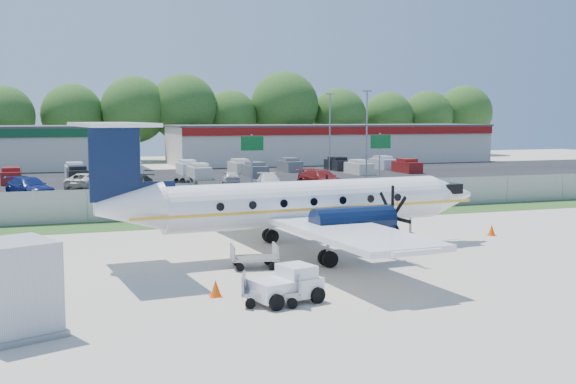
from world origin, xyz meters
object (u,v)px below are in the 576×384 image
object	(u,v)px
baggage_cart_near	(272,290)
service_container	(10,292)
aircraft	(299,203)
baggage_cart_far	(254,257)
pushback_tug	(288,285)

from	to	relation	value
baggage_cart_near	service_container	bearing A→B (deg)	-174.81
aircraft	baggage_cart_far	xyz separation A→B (m)	(-2.90, -2.44, -1.89)
pushback_tug	baggage_cart_near	xyz separation A→B (m)	(-0.64, -0.16, -0.12)
baggage_cart_near	service_container	distance (m)	8.33
baggage_cart_far	service_container	bearing A→B (deg)	-144.91
baggage_cart_near	baggage_cart_far	bearing A→B (deg)	78.96
baggage_cart_far	service_container	world-z (taller)	service_container
aircraft	baggage_cart_far	bearing A→B (deg)	-139.93
aircraft	baggage_cart_near	size ratio (longest dim) A/B	8.72
baggage_cart_near	pushback_tug	bearing A→B (deg)	13.92
aircraft	baggage_cart_far	size ratio (longest dim) A/B	9.63
service_container	baggage_cart_far	bearing A→B (deg)	35.09
pushback_tug	baggage_cart_near	size ratio (longest dim) A/B	1.14
service_container	aircraft	bearing A→B (deg)	36.33
baggage_cart_far	service_container	distance (m)	11.52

